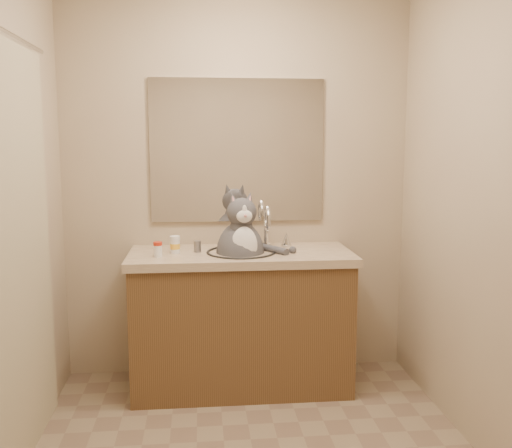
{
  "coord_description": "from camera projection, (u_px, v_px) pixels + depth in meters",
  "views": [
    {
      "loc": [
        -0.24,
        -2.4,
        1.52
      ],
      "look_at": [
        0.06,
        0.65,
        1.07
      ],
      "focal_mm": 40.0,
      "sensor_mm": 36.0,
      "label": 1
    }
  ],
  "objects": [
    {
      "name": "grey_canister",
      "position": [
        197.0,
        246.0,
        3.42
      ],
      "size": [
        0.05,
        0.05,
        0.07
      ],
      "rotation": [
        0.0,
        0.0,
        0.25
      ],
      "color": "slate",
      "rests_on": "vanity"
    },
    {
      "name": "pill_bottle_redcap",
      "position": [
        158.0,
        249.0,
        3.28
      ],
      "size": [
        0.06,
        0.06,
        0.09
      ],
      "rotation": [
        0.0,
        0.0,
        0.31
      ],
      "color": "white",
      "rests_on": "vanity"
    },
    {
      "name": "pill_bottle_orange",
      "position": [
        175.0,
        245.0,
        3.39
      ],
      "size": [
        0.06,
        0.06,
        0.1
      ],
      "rotation": [
        0.0,
        0.0,
        0.05
      ],
      "color": "white",
      "rests_on": "vanity"
    },
    {
      "name": "cat",
      "position": [
        241.0,
        248.0,
        3.4
      ],
      "size": [
        0.45,
        0.36,
        0.58
      ],
      "rotation": [
        0.0,
        0.0,
        0.15
      ],
      "color": "#444549",
      "rests_on": "vanity"
    },
    {
      "name": "vanity",
      "position": [
        241.0,
        317.0,
        3.49
      ],
      "size": [
        1.34,
        0.59,
        1.12
      ],
      "color": "brown",
      "rests_on": "ground"
    },
    {
      "name": "mirror",
      "position": [
        237.0,
        151.0,
        3.61
      ],
      "size": [
        1.1,
        0.02,
        0.9
      ],
      "primitive_type": "cube",
      "color": "white",
      "rests_on": "room"
    },
    {
      "name": "room",
      "position": [
        257.0,
        215.0,
        2.43
      ],
      "size": [
        2.22,
        2.52,
        2.42
      ],
      "color": "gray",
      "rests_on": "ground"
    },
    {
      "name": "shower_curtain",
      "position": [
        12.0,
        254.0,
        2.45
      ],
      "size": [
        0.02,
        1.3,
        1.93
      ],
      "color": "#BCB18E",
      "rests_on": "ground"
    }
  ]
}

